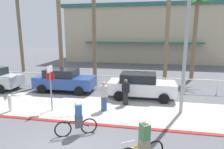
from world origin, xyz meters
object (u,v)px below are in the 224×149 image
Objects in this scene: stop_sign_bike_lane at (50,82)px; palm_tree_3 at (94,9)px; palm_tree_1 at (18,13)px; car_blue_1 at (64,80)px; bollard_0 at (10,103)px; cyclist_yellow_0 at (143,143)px; palm_tree_2 at (58,9)px; pedestrian_0 at (126,93)px; streetlight_curb at (188,34)px; car_white_2 at (141,85)px; palm_tree_4 at (169,3)px; cyclist_black_1 at (78,120)px; palm_tree_5 at (197,17)px; pedestrian_1 at (104,97)px.

palm_tree_3 reaches higher than stop_sign_bike_lane.
palm_tree_1 is 0.97× the size of palm_tree_3.
palm_tree_3 is at bearing 75.76° from car_blue_1.
palm_tree_1 is 2.01× the size of car_blue_1.
bollard_0 is 0.65× the size of cyclist_yellow_0.
palm_tree_2 is 9.83m from pedestrian_0.
car_white_2 is (-2.29, 2.43, -3.41)m from streetlight_curb.
car_white_2 is (-1.94, -5.11, -5.93)m from palm_tree_4.
palm_tree_3 is at bearing 101.60° from cyclist_black_1.
cyclist_black_1 is (-4.36, -10.61, -6.10)m from palm_tree_4.
streetlight_curb is 9.13m from palm_tree_5.
palm_tree_5 is 12.69m from car_blue_1.
bollard_0 is 6.58m from pedestrian_0.
palm_tree_3 is at bearing 132.41° from car_white_2.
car_white_2 is 1.74m from pedestrian_0.
car_white_2 is 2.59× the size of pedestrian_1.
cyclist_yellow_0 is at bearing -77.08° from pedestrian_0.
palm_tree_5 is at bearing 41.08° from bollard_0.
palm_tree_5 is (9.34, 9.48, 3.98)m from stop_sign_bike_lane.
palm_tree_3 reaches higher than palm_tree_2.
streetlight_curb reaches higher than palm_tree_5.
cyclist_black_1 is at bearing -120.40° from palm_tree_5.
palm_tree_3 is 9.45m from pedestrian_0.
palm_tree_1 is at bearing 149.53° from streetlight_curb.
bollard_0 is at bearing -58.60° from palm_tree_1.
pedestrian_1 is at bearing -40.16° from car_blue_1.
pedestrian_1 is (-4.21, -0.25, -3.49)m from streetlight_curb.
palm_tree_4 is 5.58× the size of cyclist_black_1.
cyclist_black_1 is 1.02× the size of pedestrian_0.
bollard_0 is at bearing -151.99° from car_white_2.
streetlight_curb is 1.03× the size of palm_tree_5.
cyclist_yellow_0 is at bearing -86.86° from car_white_2.
palm_tree_2 is 5.76× the size of cyclist_yellow_0.
palm_tree_4 reaches higher than stop_sign_bike_lane.
palm_tree_5 reaches higher than car_white_2.
stop_sign_bike_lane is 8.40m from palm_tree_2.
palm_tree_3 is 2.07× the size of car_white_2.
palm_tree_3 is at bearing 74.30° from bollard_0.
car_white_2 is 3.30m from pedestrian_1.
bollard_0 is 0.61× the size of cyclist_black_1.
car_white_2 is (7.04, 3.74, 0.35)m from bollard_0.
stop_sign_bike_lane is at bearing -146.84° from car_white_2.
palm_tree_4 is 5.93× the size of cyclist_yellow_0.
palm_tree_2 is 2.03× the size of car_blue_1.
pedestrian_0 is at bearing 19.80° from bollard_0.
bollard_0 is 0.13× the size of streetlight_curb.
cyclist_yellow_0 is 4.76m from pedestrian_1.
palm_tree_2 is at bearing -166.14° from palm_tree_5.
palm_tree_4 is 10.57m from pedestrian_1.
pedestrian_1 is at bearing -39.47° from palm_tree_1.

